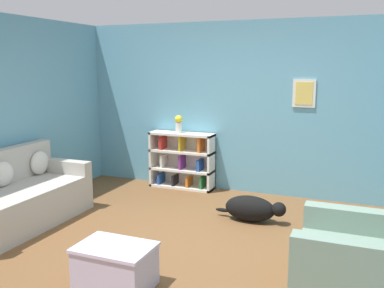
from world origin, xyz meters
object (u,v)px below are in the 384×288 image
recliner_chair (368,260)px  dog (252,209)px  bookshelf (182,161)px  coffee_table (115,265)px  vase (179,123)px  couch (15,199)px

recliner_chair → dog: 1.91m
bookshelf → coffee_table: 3.23m
vase → recliner_chair: bearing=-40.6°
couch → coffee_table: couch is taller
bookshelf → vase: 0.61m
couch → recliner_chair: size_ratio=1.78×
couch → dog: 2.93m
couch → coffee_table: size_ratio=2.74×
bookshelf → vase: (-0.05, -0.02, 0.61)m
couch → bookshelf: size_ratio=1.77×
bookshelf → recliner_chair: bearing=-41.4°
bookshelf → dog: (1.43, -1.09, -0.27)m
recliner_chair → coffee_table: recliner_chair is taller
recliner_chair → dog: (-1.34, 1.35, -0.16)m
coffee_table → dog: (0.71, 2.05, -0.04)m
vase → couch: bearing=-117.3°
bookshelf → coffee_table: bookshelf is taller
coffee_table → vase: size_ratio=2.42×
vase → bookshelf: bearing=22.4°
coffee_table → vase: (-0.77, 3.12, 0.84)m
bookshelf → vase: size_ratio=3.75×
couch → bookshelf: (1.23, 2.31, 0.11)m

